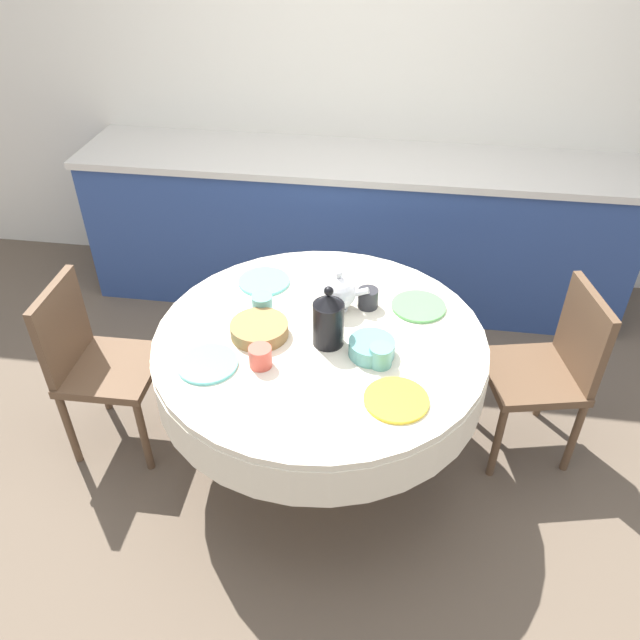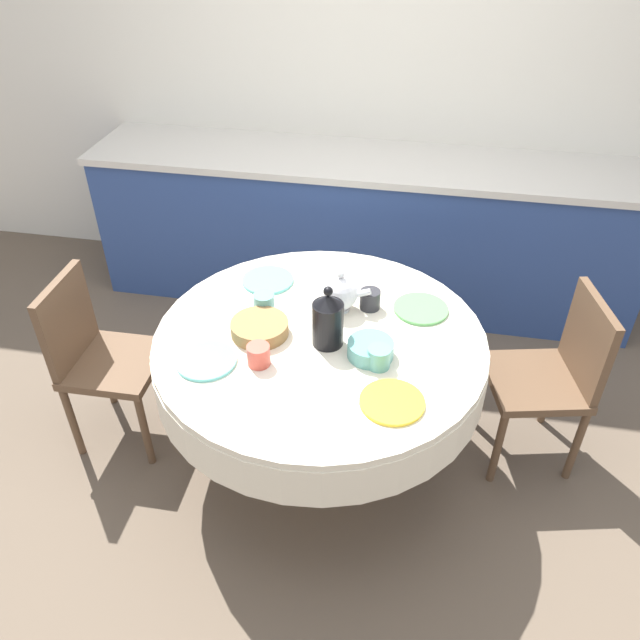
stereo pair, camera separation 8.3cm
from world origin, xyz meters
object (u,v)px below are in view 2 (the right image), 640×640
Objects in this scene: chair_left at (553,372)px; coffee_carafe at (328,320)px; chair_right at (98,353)px; teapot at (341,293)px.

coffee_carafe is at bearing 92.77° from chair_left.
chair_right is 4.14× the size of teapot.
coffee_carafe is at bearing -93.22° from teapot.
chair_right is 1.12m from coffee_carafe.
coffee_carafe reaches higher than teapot.
chair_left is 2.04m from chair_right.
chair_right is 3.18× the size of coffee_carafe.
teapot is (-0.95, -0.03, 0.32)m from chair_left.
coffee_carafe is (-0.96, -0.27, 0.35)m from chair_left.
chair_right is 1.15m from teapot.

